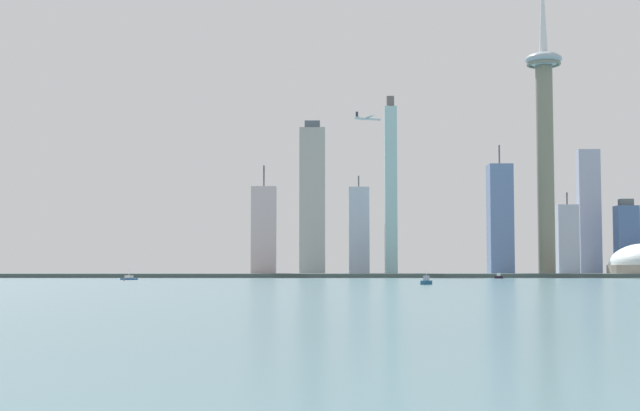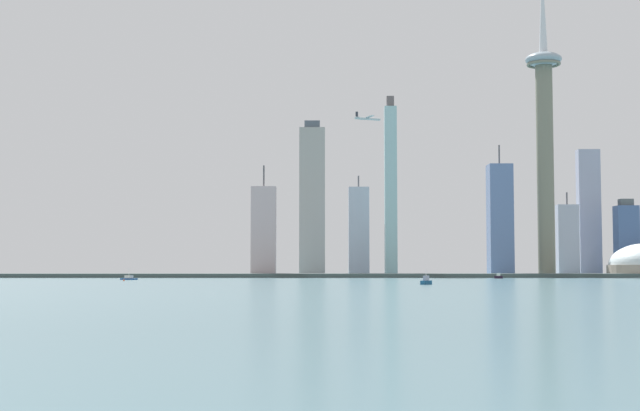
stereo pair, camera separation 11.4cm
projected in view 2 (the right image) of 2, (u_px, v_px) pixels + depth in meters
ground_plane at (213, 292)px, 375.92m from camera, size 6000.00×6000.00×0.00m
waterfront_pier at (275, 276)px, 881.51m from camera, size 975.04×42.13×3.87m
observation_tower at (545, 129)px, 925.19m from camera, size 36.55×36.55×320.58m
skyscraper_1 at (391, 189)px, 931.39m from camera, size 12.27×13.65×183.58m
skyscraper_2 at (568, 241)px, 960.87m from camera, size 21.90×12.26×88.22m
skyscraper_3 at (359, 232)px, 955.17m from camera, size 20.94×26.33×105.10m
skyscraper_4 at (501, 221)px, 936.78m from camera, size 23.81×24.13×134.73m
skyscraper_5 at (627, 240)px, 945.88m from camera, size 21.96×18.83×80.08m
skyscraper_6 at (313, 201)px, 993.20m from camera, size 27.69×13.84×168.39m
skyscraper_7 at (264, 232)px, 914.25m from camera, size 24.68×13.48×111.31m
skyscraper_8 at (590, 213)px, 981.93m from camera, size 23.21×13.24×135.58m
boat_0 at (130, 278)px, 729.91m from camera, size 14.57×11.51×9.47m
boat_1 at (499, 276)px, 812.53m from camera, size 7.75×4.09×4.83m
boat_4 at (427, 281)px, 531.39m from camera, size 7.43×8.20×8.79m
channel_buoy_0 at (125, 280)px, 672.81m from camera, size 1.23×1.23×1.64m
airplane at (368, 118)px, 897.70m from camera, size 26.63×26.69×7.55m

